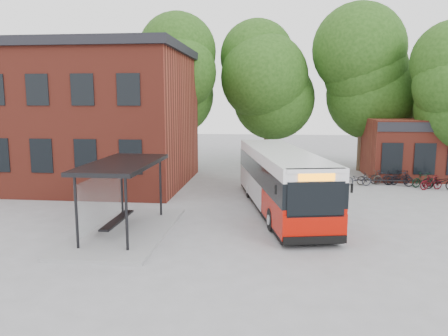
# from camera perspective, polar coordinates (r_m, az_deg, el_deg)

# --- Properties ---
(ground) EXTENTS (100.00, 100.00, 0.00)m
(ground) POSITION_cam_1_polar(r_m,az_deg,el_deg) (18.31, 1.82, -7.90)
(ground) COLOR gray
(station_building) EXTENTS (18.40, 10.40, 8.50)m
(station_building) POSITION_cam_1_polar(r_m,az_deg,el_deg) (30.11, -22.38, 6.26)
(station_building) COLOR maroon
(station_building) RESTS_ON ground
(bus_shelter) EXTENTS (3.60, 7.00, 2.90)m
(bus_shelter) POSITION_cam_1_polar(r_m,az_deg,el_deg) (17.88, -12.96, -3.74)
(bus_shelter) COLOR black
(bus_shelter) RESTS_ON ground
(bike_rail) EXTENTS (5.20, 0.10, 0.38)m
(bike_rail) POSITION_cam_1_polar(r_m,az_deg,el_deg) (29.07, 21.95, -1.85)
(bike_rail) COLOR black
(bike_rail) RESTS_ON ground
(tree_0) EXTENTS (7.92, 7.92, 11.00)m
(tree_0) POSITION_cam_1_polar(r_m,az_deg,el_deg) (34.26, -6.27, 9.20)
(tree_0) COLOR #1C3D10
(tree_0) RESTS_ON ground
(tree_1) EXTENTS (7.92, 7.92, 10.40)m
(tree_1) POSITION_cam_1_polar(r_m,az_deg,el_deg) (34.48, 5.68, 8.71)
(tree_1) COLOR #1C3D10
(tree_1) RESTS_ON ground
(tree_2) EXTENTS (7.92, 7.92, 11.00)m
(tree_2) POSITION_cam_1_polar(r_m,az_deg,el_deg) (34.15, 17.65, 8.84)
(tree_2) COLOR #1C3D10
(tree_2) RESTS_ON ground
(city_bus) EXTENTS (4.66, 11.74, 2.92)m
(city_bus) POSITION_cam_1_polar(r_m,az_deg,el_deg) (21.09, 7.37, -1.64)
(city_bus) COLOR #A60D03
(city_bus) RESTS_ON ground
(bicycle_0) EXTENTS (1.60, 0.58, 0.84)m
(bicycle_0) POSITION_cam_1_polar(r_m,az_deg,el_deg) (28.39, 17.06, -1.37)
(bicycle_0) COLOR #21232C
(bicycle_0) RESTS_ON ground
(bicycle_1) EXTENTS (1.53, 0.48, 0.91)m
(bicycle_1) POSITION_cam_1_polar(r_m,az_deg,el_deg) (29.23, 19.99, -1.16)
(bicycle_1) COLOR black
(bicycle_1) RESTS_ON ground
(bicycle_2) EXTENTS (1.81, 1.08, 0.90)m
(bicycle_2) POSITION_cam_1_polar(r_m,az_deg,el_deg) (28.86, 18.44, -1.22)
(bicycle_2) COLOR #36322D
(bicycle_2) RESTS_ON ground
(bicycle_3) EXTENTS (1.59, 1.05, 0.93)m
(bicycle_3) POSITION_cam_1_polar(r_m,az_deg,el_deg) (29.60, 22.10, -1.14)
(bicycle_3) COLOR black
(bicycle_3) RESTS_ON ground
(bicycle_4) EXTENTS (1.91, 1.19, 0.95)m
(bicycle_4) POSITION_cam_1_polar(r_m,az_deg,el_deg) (29.13, 21.83, -1.26)
(bicycle_4) COLOR black
(bicycle_4) RESTS_ON ground
(bicycle_5) EXTENTS (1.60, 0.94, 0.93)m
(bicycle_5) POSITION_cam_1_polar(r_m,az_deg,el_deg) (29.22, 24.57, -1.42)
(bicycle_5) COLOR black
(bicycle_5) RESTS_ON ground
(bicycle_6) EXTENTS (2.03, 1.33, 1.01)m
(bicycle_6) POSITION_cam_1_polar(r_m,az_deg,el_deg) (28.80, 26.35, -1.60)
(bicycle_6) COLOR black
(bicycle_6) RESTS_ON ground
(bicycle_7) EXTENTS (1.56, 0.90, 0.90)m
(bicycle_7) POSITION_cam_1_polar(r_m,az_deg,el_deg) (28.61, 25.44, -1.71)
(bicycle_7) COLOR #42050D
(bicycle_7) RESTS_ON ground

